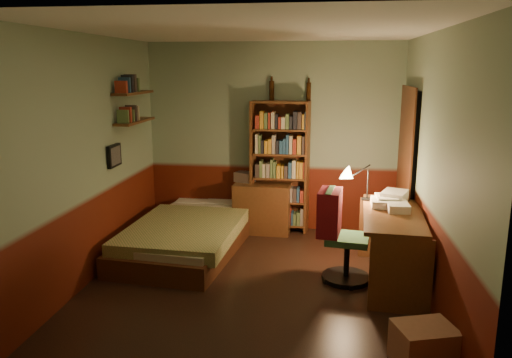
# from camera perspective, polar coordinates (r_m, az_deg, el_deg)

# --- Properties ---
(floor) EXTENTS (3.50, 4.00, 0.02)m
(floor) POSITION_cam_1_polar(r_m,az_deg,el_deg) (5.40, -0.37, -12.15)
(floor) COLOR black
(floor) RESTS_ON ground
(ceiling) EXTENTS (3.50, 4.00, 0.02)m
(ceiling) POSITION_cam_1_polar(r_m,az_deg,el_deg) (4.92, -0.41, 16.77)
(ceiling) COLOR silver
(ceiling) RESTS_ON wall_back
(wall_back) EXTENTS (3.50, 0.02, 2.60)m
(wall_back) POSITION_cam_1_polar(r_m,az_deg,el_deg) (6.97, 1.96, 4.74)
(wall_back) COLOR gray
(wall_back) RESTS_ON ground
(wall_left) EXTENTS (0.02, 4.00, 2.60)m
(wall_left) POSITION_cam_1_polar(r_m,az_deg,el_deg) (5.53, -18.77, 2.00)
(wall_left) COLOR gray
(wall_left) RESTS_ON ground
(wall_right) EXTENTS (0.02, 4.00, 2.60)m
(wall_right) POSITION_cam_1_polar(r_m,az_deg,el_deg) (5.06, 19.74, 1.01)
(wall_right) COLOR gray
(wall_right) RESTS_ON ground
(wall_front) EXTENTS (3.50, 0.02, 2.60)m
(wall_front) POSITION_cam_1_polar(r_m,az_deg,el_deg) (3.08, -5.70, -5.46)
(wall_front) COLOR gray
(wall_front) RESTS_ON ground
(doorway) EXTENTS (0.06, 0.90, 2.00)m
(doorway) POSITION_cam_1_polar(r_m,az_deg,el_deg) (6.37, 16.85, 0.71)
(doorway) COLOR black
(doorway) RESTS_ON ground
(door_trim) EXTENTS (0.02, 0.98, 2.08)m
(door_trim) POSITION_cam_1_polar(r_m,az_deg,el_deg) (6.36, 16.54, 0.72)
(door_trim) COLOR #402010
(door_trim) RESTS_ON ground
(bed) EXTENTS (1.43, 2.36, 0.67)m
(bed) POSITION_cam_1_polar(r_m,az_deg,el_deg) (6.35, -7.72, -5.10)
(bed) COLOR olive
(bed) RESTS_ON ground
(dresser) EXTENTS (0.79, 0.42, 0.69)m
(dresser) POSITION_cam_1_polar(r_m,az_deg,el_deg) (6.94, 0.72, -3.36)
(dresser) COLOR #553017
(dresser) RESTS_ON ground
(mini_stereo) EXTENTS (0.31, 0.28, 0.13)m
(mini_stereo) POSITION_cam_1_polar(r_m,az_deg,el_deg) (7.00, -1.29, 0.25)
(mini_stereo) COLOR #B2B2B7
(mini_stereo) RESTS_ON dresser
(bookshelf) EXTENTS (0.81, 0.35, 1.82)m
(bookshelf) POSITION_cam_1_polar(r_m,az_deg,el_deg) (6.87, 2.73, 1.31)
(bookshelf) COLOR #553017
(bookshelf) RESTS_ON ground
(bottle_left) EXTENTS (0.08, 0.08, 0.26)m
(bottle_left) POSITION_cam_1_polar(r_m,az_deg,el_deg) (6.86, 1.79, 10.06)
(bottle_left) COLOR black
(bottle_left) RESTS_ON bookshelf
(bottle_right) EXTENTS (0.08, 0.08, 0.24)m
(bottle_right) POSITION_cam_1_polar(r_m,az_deg,el_deg) (6.83, 6.02, 9.91)
(bottle_right) COLOR black
(bottle_right) RESTS_ON bookshelf
(desk) EXTENTS (0.70, 1.49, 0.78)m
(desk) POSITION_cam_1_polar(r_m,az_deg,el_deg) (5.53, 15.16, -7.57)
(desk) COLOR #553017
(desk) RESTS_ON ground
(paper_stack) EXTENTS (0.35, 0.40, 0.13)m
(paper_stack) POSITION_cam_1_polar(r_m,az_deg,el_deg) (5.76, 15.53, -2.01)
(paper_stack) COLOR silver
(paper_stack) RESTS_ON desk
(desk_lamp) EXTENTS (0.24, 0.24, 0.61)m
(desk_lamp) POSITION_cam_1_polar(r_m,az_deg,el_deg) (5.77, 12.70, 0.58)
(desk_lamp) COLOR black
(desk_lamp) RESTS_ON desk
(office_chair) EXTENTS (0.64, 0.58, 1.15)m
(office_chair) POSITION_cam_1_polar(r_m,az_deg,el_deg) (5.40, 10.46, -5.72)
(office_chair) COLOR #325E35
(office_chair) RESTS_ON ground
(red_jacket) EXTENTS (0.24, 0.42, 0.48)m
(red_jacket) POSITION_cam_1_polar(r_m,az_deg,el_deg) (5.16, 7.83, 2.86)
(red_jacket) COLOR maroon
(red_jacket) RESTS_ON office_chair
(wall_shelf_lower) EXTENTS (0.20, 0.90, 0.03)m
(wall_shelf_lower) POSITION_cam_1_polar(r_m,az_deg,el_deg) (6.43, -13.67, 6.42)
(wall_shelf_lower) COLOR #553017
(wall_shelf_lower) RESTS_ON wall_left
(wall_shelf_upper) EXTENTS (0.20, 0.90, 0.03)m
(wall_shelf_upper) POSITION_cam_1_polar(r_m,az_deg,el_deg) (6.41, -13.83, 9.54)
(wall_shelf_upper) COLOR #553017
(wall_shelf_upper) RESTS_ON wall_left
(framed_picture) EXTENTS (0.04, 0.32, 0.26)m
(framed_picture) POSITION_cam_1_polar(r_m,az_deg,el_deg) (6.05, -15.90, 2.58)
(framed_picture) COLOR black
(framed_picture) RESTS_ON wall_left
(cardboard_box_a) EXTENTS (0.53, 0.47, 0.33)m
(cardboard_box_a) POSITION_cam_1_polar(r_m,az_deg,el_deg) (4.24, 18.66, -17.62)
(cardboard_box_a) COLOR #A06F54
(cardboard_box_a) RESTS_ON ground
(cardboard_box_b) EXTENTS (0.33, 0.27, 0.23)m
(cardboard_box_b) POSITION_cam_1_polar(r_m,az_deg,el_deg) (4.37, 19.01, -17.47)
(cardboard_box_b) COLOR #A06F54
(cardboard_box_b) RESTS_ON ground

